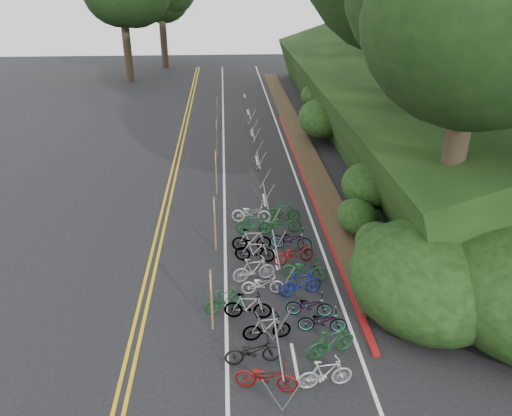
{
  "coord_description": "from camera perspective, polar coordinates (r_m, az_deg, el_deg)",
  "views": [
    {
      "loc": [
        1.14,
        -13.8,
        10.99
      ],
      "look_at": [
        2.43,
        6.36,
        1.3
      ],
      "focal_mm": 35.0,
      "sensor_mm": 36.0,
      "label": 1
    }
  ],
  "objects": [
    {
      "name": "bike_valet",
      "position": [
        19.27,
        2.58,
        -7.44
      ],
      "size": [
        3.36,
        12.56,
        1.03
      ],
      "color": "maroon",
      "rests_on": "ground"
    },
    {
      "name": "bike_racks_rest",
      "position": [
        28.71,
        0.29,
        4.96
      ],
      "size": [
        1.14,
        23.0,
        1.17
      ],
      "color": "#95989E",
      "rests_on": "ground"
    },
    {
      "name": "bike_front",
      "position": [
        17.91,
        -3.55,
        -10.43
      ],
      "size": [
        0.95,
        1.6,
        0.93
      ],
      "primitive_type": "imported",
      "rotation": [
        0.0,
        0.0,
        1.93
      ],
      "color": "#144C1E",
      "rests_on": "ground"
    },
    {
      "name": "signposts_rest",
      "position": [
        29.4,
        -4.54,
        6.57
      ],
      "size": [
        0.08,
        18.4,
        2.5
      ],
      "color": "brown",
      "rests_on": "ground"
    },
    {
      "name": "ground",
      "position": [
        17.68,
        -6.74,
        -13.02
      ],
      "size": [
        120.0,
        120.0,
        0.0
      ],
      "primitive_type": "plane",
      "color": "black",
      "rests_on": "ground"
    },
    {
      "name": "red_curb",
      "position": [
        28.39,
        5.88,
        2.82
      ],
      "size": [
        0.25,
        28.0,
        0.1
      ],
      "primitive_type": "cube",
      "color": "maroon",
      "rests_on": "ground"
    },
    {
      "name": "signpost_near",
      "position": [
        16.6,
        -5.13,
        -10.01
      ],
      "size": [
        0.08,
        0.4,
        2.35
      ],
      "color": "brown",
      "rests_on": "ground"
    },
    {
      "name": "road_markings",
      "position": [
        26.3,
        -4.43,
        0.86
      ],
      "size": [
        7.47,
        80.0,
        0.01
      ],
      "color": "gold",
      "rests_on": "ground"
    },
    {
      "name": "bike_rack_front",
      "position": [
        15.24,
        2.47,
        -15.88
      ],
      "size": [
        1.16,
        3.11,
        1.22
      ],
      "color": "#95989E",
      "rests_on": "ground"
    },
    {
      "name": "embankment",
      "position": [
        35.9,
        15.99,
        11.09
      ],
      "size": [
        14.3,
        48.14,
        9.11
      ],
      "color": "black",
      "rests_on": "ground"
    }
  ]
}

